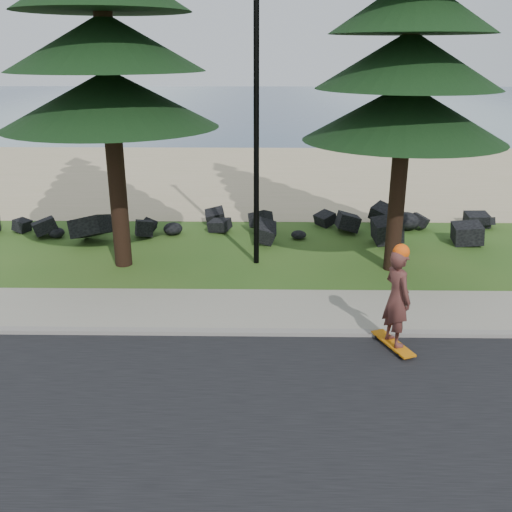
# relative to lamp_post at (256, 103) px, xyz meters

# --- Properties ---
(ground) EXTENTS (160.00, 160.00, 0.00)m
(ground) POSITION_rel_lamp_post_xyz_m (0.00, -3.20, -4.13)
(ground) COLOR #2A5319
(ground) RESTS_ON ground
(road) EXTENTS (160.00, 7.00, 0.02)m
(road) POSITION_rel_lamp_post_xyz_m (0.00, -7.70, -4.12)
(road) COLOR black
(road) RESTS_ON ground
(kerb) EXTENTS (160.00, 0.20, 0.10)m
(kerb) POSITION_rel_lamp_post_xyz_m (0.00, -4.10, -4.08)
(kerb) COLOR gray
(kerb) RESTS_ON ground
(sidewalk) EXTENTS (160.00, 2.00, 0.08)m
(sidewalk) POSITION_rel_lamp_post_xyz_m (0.00, -3.00, -4.09)
(sidewalk) COLOR #9D9683
(sidewalk) RESTS_ON ground
(beach_sand) EXTENTS (160.00, 15.00, 0.01)m
(beach_sand) POSITION_rel_lamp_post_xyz_m (0.00, 11.30, -4.13)
(beach_sand) COLOR tan
(beach_sand) RESTS_ON ground
(ocean) EXTENTS (160.00, 58.00, 0.01)m
(ocean) POSITION_rel_lamp_post_xyz_m (0.00, 47.80, -4.13)
(ocean) COLOR #354A65
(ocean) RESTS_ON ground
(seawall_boulders) EXTENTS (60.00, 2.40, 1.10)m
(seawall_boulders) POSITION_rel_lamp_post_xyz_m (0.00, 2.40, -4.13)
(seawall_boulders) COLOR black
(seawall_boulders) RESTS_ON ground
(lamp_post) EXTENTS (0.25, 0.14, 8.14)m
(lamp_post) POSITION_rel_lamp_post_xyz_m (0.00, 0.00, 0.00)
(lamp_post) COLOR black
(lamp_post) RESTS_ON ground
(skateboarder) EXTENTS (0.67, 1.14, 2.08)m
(skateboarder) POSITION_rel_lamp_post_xyz_m (2.66, -4.60, -3.09)
(skateboarder) COLOR #CC6F0C
(skateboarder) RESTS_ON ground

